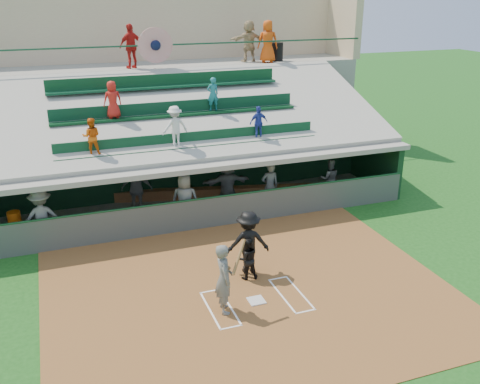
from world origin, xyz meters
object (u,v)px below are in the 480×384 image
object	(u,v)px
catcher	(247,259)
trash_bin	(277,52)
home_plate	(256,301)
batter_at_plate	(224,278)
water_cooler	(14,218)
white_table	(17,233)

from	to	relation	value
catcher	trash_bin	world-z (taller)	trash_bin
home_plate	batter_at_plate	distance (m)	1.34
home_plate	water_cooler	size ratio (longest dim) A/B	1.00
batter_at_plate	catcher	world-z (taller)	batter_at_plate
catcher	batter_at_plate	bearing A→B (deg)	57.11
batter_at_plate	trash_bin	distance (m)	15.19
white_table	water_cooler	bearing A→B (deg)	145.90
catcher	trash_bin	distance (m)	13.62
white_table	home_plate	bearing A→B (deg)	-30.50
batter_at_plate	water_cooler	world-z (taller)	batter_at_plate
catcher	water_cooler	distance (m)	7.96
home_plate	white_table	xyz separation A→B (m)	(-6.10, 6.03, 0.31)
catcher	water_cooler	world-z (taller)	catcher
home_plate	catcher	xyz separation A→B (m)	(0.20, 1.23, 0.61)
home_plate	catcher	bearing A→B (deg)	80.59
trash_bin	catcher	bearing A→B (deg)	-116.86
batter_at_plate	water_cooler	bearing A→B (deg)	129.95
catcher	trash_bin	size ratio (longest dim) A/B	1.46
home_plate	trash_bin	distance (m)	14.95
water_cooler	trash_bin	distance (m)	14.48
home_plate	water_cooler	world-z (taller)	water_cooler
water_cooler	trash_bin	xyz separation A→B (m)	(12.16, 6.68, 4.16)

